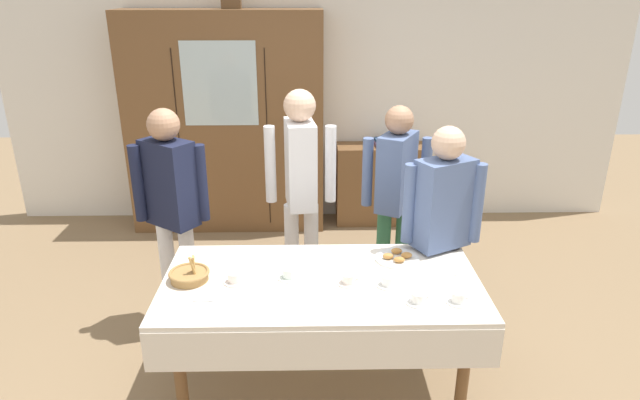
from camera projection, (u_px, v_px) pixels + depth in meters
The scene contains 21 objects.
ground_plane at pixel (321, 364), 3.69m from camera, with size 12.00×12.00×0.00m, color #846B4C.
back_wall at pixel (315, 92), 5.67m from camera, with size 6.40×0.10×2.70m, color silver.
dining_table at pixel (321, 298), 3.23m from camera, with size 1.87×0.95×0.76m.
wall_cabinet at pixel (226, 124), 5.47m from camera, with size 1.94×0.46×2.18m.
bookshelf_low at pixel (381, 184), 5.79m from camera, with size 0.93×0.35×0.84m.
book_stack at pixel (382, 143), 5.62m from camera, with size 0.17×0.23×0.07m.
tea_cup_near_left at pixel (349, 279), 3.18m from camera, with size 0.13×0.13×0.06m.
tea_cup_near_right at pixel (289, 274), 3.24m from camera, with size 0.13×0.13×0.06m.
tea_cup_mid_right at pixel (388, 281), 3.16m from camera, with size 0.13×0.13×0.06m.
tea_cup_back_edge at pixel (459, 298), 2.99m from camera, with size 0.13×0.13×0.06m.
tea_cup_far_right at pixel (235, 278), 3.19m from camera, with size 0.13×0.13×0.06m.
tea_cup_far_left at pixel (418, 298), 2.99m from camera, with size 0.13×0.13×0.06m.
bread_basket at pixel (189, 275), 3.21m from camera, with size 0.24×0.24×0.16m.
pastry_plate at pixel (397, 257), 3.46m from camera, with size 0.28×0.28×0.05m.
spoon_far_right at pixel (207, 301), 3.01m from camera, with size 0.12×0.02×0.01m.
spoon_near_right at pixel (451, 274), 3.28m from camera, with size 0.12×0.02×0.01m.
spoon_front_edge at pixel (317, 259), 3.47m from camera, with size 0.12×0.02×0.01m.
person_by_cabinet at pixel (442, 220), 3.55m from camera, with size 0.52×0.34×1.58m.
person_beside_shelf at pixel (301, 179), 4.03m from camera, with size 0.52×0.38×1.71m.
person_behind_table_right at pixel (396, 187), 4.16m from camera, with size 0.52×0.41×1.58m.
person_behind_table_left at pixel (171, 199), 3.82m from camera, with size 0.52×0.37×1.63m.
Camera 1 is at (-0.06, -3.03, 2.38)m, focal length 30.73 mm.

